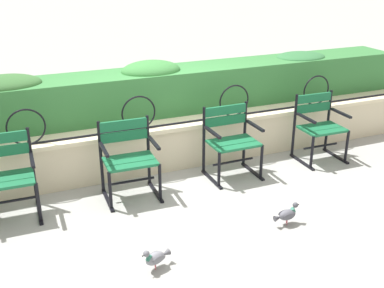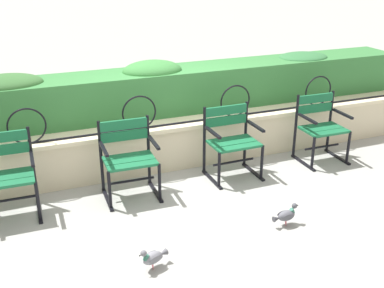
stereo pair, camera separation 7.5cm
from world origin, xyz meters
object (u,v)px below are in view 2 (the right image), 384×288
Objects in this scene: park_chair_rightmost at (320,126)px; pigeon_far_side at (153,257)px; park_chair_centre_left at (128,156)px; park_chair_centre_right at (231,139)px; park_chair_leftmost at (4,173)px; pigeon_near_chairs at (286,215)px.

pigeon_far_side is at bearing -152.37° from park_chair_rightmost.
park_chair_centre_left is 1.46m from pigeon_far_side.
park_chair_rightmost reaches higher than park_chair_centre_right.
park_chair_leftmost is 1.02× the size of park_chair_rightmost.
park_chair_centre_right is (2.57, -0.01, -0.01)m from park_chair_leftmost.
park_chair_rightmost is at bearing -0.13° from park_chair_centre_right.
park_chair_centre_right is 1.29m from park_chair_rightmost.
park_chair_centre_right is 0.99× the size of park_chair_rightmost.
park_chair_centre_right reaches higher than pigeon_far_side.
park_chair_rightmost is 2.97× the size of pigeon_near_chairs.
park_chair_rightmost is at bearing 27.63° from pigeon_far_side.
park_chair_rightmost is (3.86, -0.01, -0.01)m from park_chair_leftmost.
park_chair_centre_left is 2.57m from park_chair_rightmost.
park_chair_rightmost is 3.04× the size of pigeon_far_side.
park_chair_centre_left reaches higher than pigeon_far_side.
park_chair_centre_right is (1.28, 0.03, 0.00)m from park_chair_centre_left.
park_chair_rightmost is at bearing 44.41° from pigeon_near_chairs.
park_chair_centre_left is 2.95× the size of pigeon_near_chairs.
park_chair_centre_left is at bearing -1.89° from park_chair_leftmost.
park_chair_centre_left is 1.81m from pigeon_near_chairs.
park_chair_rightmost reaches higher than park_chair_centre_left.
pigeon_far_side is (-1.45, -0.17, 0.00)m from pigeon_near_chairs.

